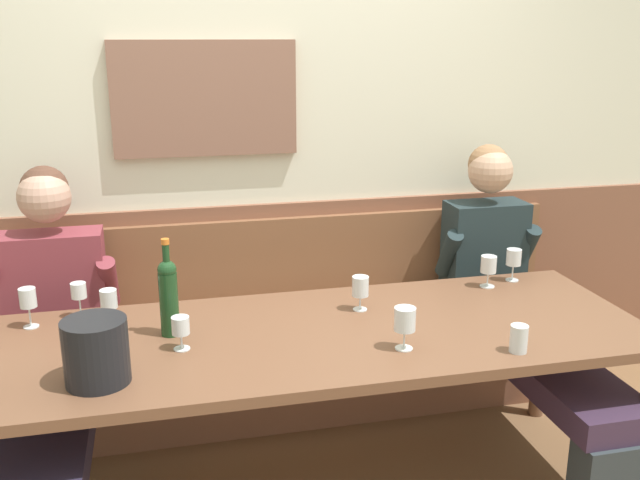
% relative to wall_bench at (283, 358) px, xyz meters
% --- Properties ---
extents(room_wall_back, '(6.80, 0.12, 2.80)m').
position_rel_wall_bench_xyz_m(room_wall_back, '(-0.00, 0.26, 1.12)').
color(room_wall_back, silver).
rests_on(room_wall_back, ground).
extents(wood_wainscot_panel, '(6.80, 0.03, 1.01)m').
position_rel_wall_bench_xyz_m(wood_wainscot_panel, '(0.00, 0.21, 0.22)').
color(wood_wainscot_panel, brown).
rests_on(wood_wainscot_panel, ground).
extents(wall_bench, '(2.84, 0.42, 0.94)m').
position_rel_wall_bench_xyz_m(wall_bench, '(0.00, 0.00, 0.00)').
color(wall_bench, brown).
rests_on(wall_bench, ground).
extents(dining_table, '(2.54, 0.89, 0.72)m').
position_rel_wall_bench_xyz_m(dining_table, '(0.00, -0.71, 0.37)').
color(dining_table, brown).
rests_on(dining_table, ground).
extents(person_center_right_seat, '(0.54, 1.33, 1.27)m').
position_rel_wall_bench_xyz_m(person_center_right_seat, '(-1.01, -0.40, 0.33)').
color(person_center_right_seat, '#273737').
rests_on(person_center_right_seat, ground).
extents(person_right_seat, '(0.49, 1.33, 1.29)m').
position_rel_wall_bench_xyz_m(person_right_seat, '(1.03, -0.38, 0.35)').
color(person_right_seat, '#2C3439').
rests_on(person_right_seat, ground).
extents(ice_bucket, '(0.21, 0.21, 0.21)m').
position_rel_wall_bench_xyz_m(ice_bucket, '(-0.77, -0.94, 0.55)').
color(ice_bucket, black).
rests_on(ice_bucket, dining_table).
extents(wine_bottle_green_tall, '(0.07, 0.07, 0.37)m').
position_rel_wall_bench_xyz_m(wine_bottle_green_tall, '(-0.53, -0.61, 0.60)').
color(wine_bottle_green_tall, '#1A3F1F').
rests_on(wine_bottle_green_tall, dining_table).
extents(wine_glass_center_front, '(0.07, 0.07, 0.14)m').
position_rel_wall_bench_xyz_m(wine_glass_center_front, '(0.86, -0.40, 0.54)').
color(wine_glass_center_front, silver).
rests_on(wine_glass_center_front, dining_table).
extents(wine_glass_left_end, '(0.07, 0.07, 0.15)m').
position_rel_wall_bench_xyz_m(wine_glass_left_end, '(1.00, -0.35, 0.55)').
color(wine_glass_left_end, silver).
rests_on(wine_glass_left_end, dining_table).
extents(wine_glass_mid_left, '(0.06, 0.06, 0.16)m').
position_rel_wall_bench_xyz_m(wine_glass_mid_left, '(-1.05, -0.42, 0.55)').
color(wine_glass_mid_left, silver).
rests_on(wine_glass_mid_left, dining_table).
extents(wine_glass_right_end, '(0.07, 0.07, 0.14)m').
position_rel_wall_bench_xyz_m(wine_glass_right_end, '(0.23, -0.54, 0.54)').
color(wine_glass_right_end, silver).
rests_on(wine_glass_right_end, dining_table).
extents(wine_glass_mid_right, '(0.06, 0.06, 0.15)m').
position_rel_wall_bench_xyz_m(wine_glass_mid_right, '(-0.76, -0.48, 0.55)').
color(wine_glass_mid_right, silver).
rests_on(wine_glass_mid_right, dining_table).
extents(wine_glass_near_bucket, '(0.08, 0.08, 0.16)m').
position_rel_wall_bench_xyz_m(wine_glass_near_bucket, '(0.27, -0.93, 0.55)').
color(wine_glass_near_bucket, silver).
rests_on(wine_glass_near_bucket, dining_table).
extents(wine_glass_center_rear, '(0.06, 0.06, 0.14)m').
position_rel_wall_bench_xyz_m(wine_glass_center_rear, '(-0.88, -0.36, 0.54)').
color(wine_glass_center_rear, silver).
rests_on(wine_glass_center_rear, dining_table).
extents(wine_glass_by_bottle, '(0.06, 0.06, 0.12)m').
position_rel_wall_bench_xyz_m(wine_glass_by_bottle, '(-0.50, -0.75, 0.53)').
color(wine_glass_by_bottle, silver).
rests_on(wine_glass_by_bottle, dining_table).
extents(water_tumbler_center, '(0.06, 0.06, 0.10)m').
position_rel_wall_bench_xyz_m(water_tumbler_center, '(0.66, -1.05, 0.49)').
color(water_tumbler_center, silver).
rests_on(water_tumbler_center, dining_table).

